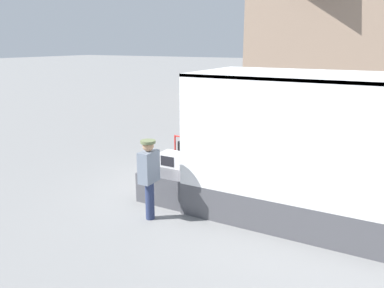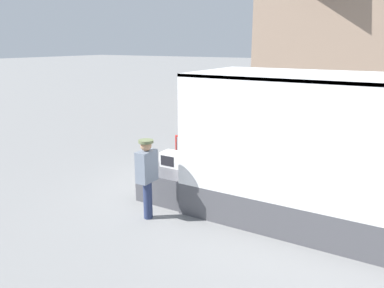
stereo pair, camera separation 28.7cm
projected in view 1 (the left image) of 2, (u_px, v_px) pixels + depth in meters
ground_plane at (207, 193)px, 8.87m from camera, size 160.00×160.00×0.00m
tailgate_deck at (185, 176)px, 9.06m from camera, size 1.19×2.36×0.67m
microwave at (173, 159)px, 8.65m from camera, size 0.55×0.37×0.34m
portable_generator at (193, 149)px, 9.31m from camera, size 0.71×0.53×0.59m
worker_person at (149, 172)px, 7.34m from camera, size 0.29×0.44×1.64m
house_backdrop at (328, 27)px, 20.52m from camera, size 7.75×6.57×8.43m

